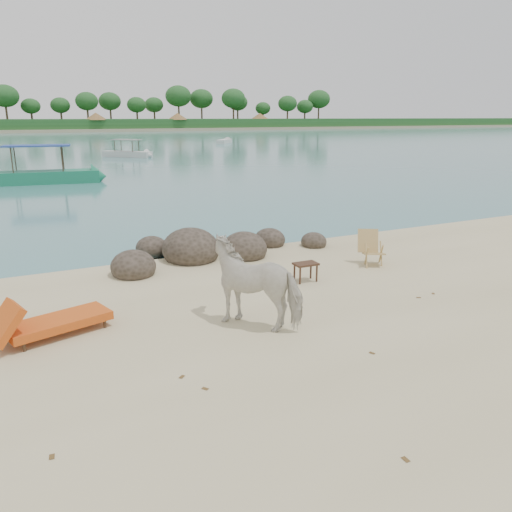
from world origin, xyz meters
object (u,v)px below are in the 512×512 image
Objects in this scene: deck_chair at (374,249)px; boat_near at (37,152)px; boulders at (206,251)px; side_table at (306,274)px; cow at (257,283)px; lounge_chair at (58,318)px.

deck_chair is 0.12× the size of boat_near.
boulders is 3.24m from side_table.
boulders is 0.86× the size of boat_near.
deck_chair is (2.26, 0.36, 0.22)m from side_table.
boulders is at bearing -140.77° from cow.
boat_near is at bearing -126.85° from cow.
boat_near is at bearing 102.06° from side_table.
side_table is at bearing -71.39° from boat_near.
cow reaches higher than boulders.
side_table is (2.04, 1.61, -0.57)m from cow.
lounge_chair is (-3.36, 1.06, -0.46)m from cow.
boat_near is (-6.51, 22.00, 1.33)m from deck_chair.
deck_chair is 22.98m from boat_near.
side_table is 5.43m from lounge_chair.
boat_near is (-4.25, 22.35, 1.55)m from side_table.
lounge_chair is 0.29× the size of boat_near.
deck_chair is (3.61, -2.59, 0.23)m from boulders.
deck_chair is at bearing -65.67° from boat_near.
cow reaches higher than lounge_chair.
cow is at bearing -33.67° from lounge_chair.
cow is (-0.69, -4.55, 0.57)m from boulders.
boulders is 4.45m from deck_chair.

